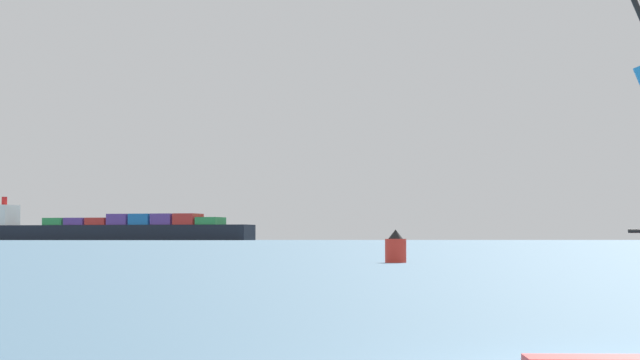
% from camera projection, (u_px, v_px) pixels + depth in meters
% --- Properties ---
extents(cargo_ship, '(216.83, 71.34, 31.56)m').
position_uv_depth(cargo_ship, '(107.00, 229.00, 886.10)').
color(cargo_ship, black).
rests_on(cargo_ship, ground_plane).
extents(distant_headland, '(1310.76, 532.95, 32.43)m').
position_uv_depth(distant_headland, '(442.00, 224.00, 1301.93)').
color(distant_headland, '#756B56').
rests_on(distant_headland, ground_plane).
extents(channel_buoy, '(1.13, 1.13, 1.76)m').
position_uv_depth(channel_buoy, '(396.00, 248.00, 65.90)').
color(channel_buoy, red).
rests_on(channel_buoy, ground_plane).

